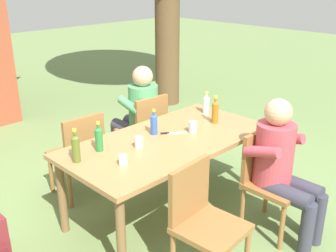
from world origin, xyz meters
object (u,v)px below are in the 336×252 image
Objects in this scene: bottle_green at (99,138)px; bottle_amber at (215,111)px; bottle_clear at (206,104)px; chair_near_right at (268,176)px; dining_table at (168,147)px; cup_white at (123,160)px; table_knife at (172,133)px; person_in_plaid_shirt at (282,163)px; cup_steel at (193,127)px; chair_near_left at (202,217)px; bottle_olive at (76,148)px; chair_far_right at (145,128)px; bottle_blue at (154,124)px; chair_far_left at (79,151)px; person_in_white_shirt at (139,112)px; cup_glass at (139,142)px.

bottle_amber is at bearing -12.31° from bottle_green.
chair_near_right is at bearing -108.97° from bottle_clear.
chair_near_right is at bearing -61.33° from dining_table.
table_knife is at bearing 14.55° from cup_white.
cup_steel is at bearing 100.47° from person_in_plaid_shirt.
bottle_olive is (-0.39, 0.95, 0.36)m from chair_near_left.
chair_far_right is 0.91m from bottle_amber.
bottle_clear is 0.97× the size of bottle_blue.
bottle_blue is 2.30× the size of cup_steel.
chair_far_left is at bearing 154.50° from bottle_clear.
person_in_plaid_shirt reaches higher than bottle_blue.
bottle_olive is 1.20× the size of bottle_clear.
bottle_blue is at bearing 25.97° from cup_white.
cup_steel is (-0.15, -0.83, 0.29)m from chair_far_right.
dining_table is 9.14× the size of table_knife.
bottle_olive is at bearing 171.37° from bottle_amber.
person_in_white_shirt is 1.44m from bottle_olive.
person_in_white_shirt is at bearing 89.99° from chair_near_right.
person_in_white_shirt is 5.00× the size of bottle_blue.
chair_far_left is at bearing 117.19° from person_in_plaid_shirt.
table_knife is at bearing 145.09° from cup_steel.
bottle_olive is (-0.24, -0.04, 0.01)m from bottle_green.
person_in_plaid_shirt reaches higher than bottle_amber.
cup_glass is 0.42m from table_knife.
chair_near_right is 0.85m from chair_near_left.
person_in_white_shirt is at bearing 87.07° from chair_far_right.
cup_steel is (0.85, -0.27, -0.06)m from bottle_green.
chair_far_right is at bearing 79.79° from cup_steel.
bottle_clear is at bearing -25.50° from chair_far_left.
chair_near_right is 8.51× the size of cup_steel.
bottle_green is at bearing 132.21° from person_in_plaid_shirt.
person_in_plaid_shirt reaches higher than chair_near_right.
bottle_clear is 0.56m from cup_steel.
bottle_green is (-1.00, 0.99, 0.35)m from chair_near_right.
chair_far_left reaches higher than cup_glass.
bottle_olive is at bearing 139.53° from person_in_plaid_shirt.
bottle_clear is at bearing 39.51° from chair_near_left.
cup_white is at bearing -175.30° from cup_steel.
cup_white is (-1.03, 0.65, 0.28)m from chair_near_right.
cup_steel is at bearing -178.13° from bottle_amber.
bottle_amber is 1.15× the size of bottle_blue.
person_in_white_shirt is (0.85, 1.66, 0.17)m from chair_near_left.
bottle_olive reaches higher than chair_near_left.
bottle_green is (-1.00, -0.67, 0.18)m from person_in_white_shirt.
bottle_olive is (-1.24, 1.06, 0.19)m from person_in_plaid_shirt.
cup_white is at bearing -94.53° from bottle_green.
bottle_amber is 2.65× the size of cup_steel.
chair_near_left reaches higher than cup_white.
chair_near_left is 1.55m from chair_far_left.
person_in_plaid_shirt reaches higher than dining_table.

